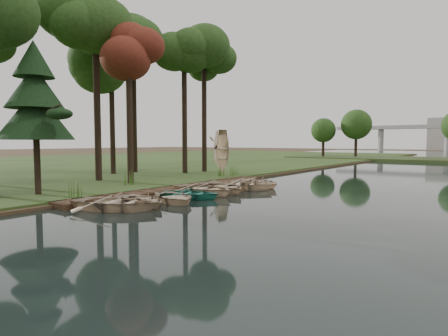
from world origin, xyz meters
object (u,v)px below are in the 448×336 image
Objects in this scene: rowboat_2 at (174,195)px; stored_rowboat at (222,169)px; rowboat_1 at (141,198)px; boardwalk at (180,189)px; pine_tree at (35,100)px; rowboat_0 at (116,201)px.

rowboat_2 is 14.59m from stored_rowboat.
boardwalk is at bearing 32.58° from rowboat_1.
stored_rowboat is (-6.23, 14.55, 0.30)m from rowboat_1.
rowboat_1 is 0.88× the size of stored_rowboat.
pine_tree reaches higher than boardwalk.
rowboat_1 reaches higher than rowboat_2.
boardwalk is 5.64m from rowboat_1.
rowboat_2 is at bearing 28.15° from pine_tree.
pine_tree reaches higher than rowboat_1.
stored_rowboat is at bearing 31.32° from rowboat_1.
rowboat_2 is at bearing -10.70° from rowboat_1.
stored_rowboat is at bearing 51.72° from rowboat_2.
rowboat_0 reaches higher than boardwalk.
rowboat_1 is 7.85m from pine_tree.
boardwalk is 2.01× the size of pine_tree.
boardwalk is at bearing 63.70° from rowboat_2.
boardwalk is 4.79× the size of rowboat_1.
rowboat_0 is 1.17× the size of rowboat_1.
rowboat_2 is 8.80m from pine_tree.
rowboat_1 is (2.33, -5.13, 0.25)m from boardwalk.
boardwalk is 4.09× the size of rowboat_0.
rowboat_0 is 1.37m from rowboat_1.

